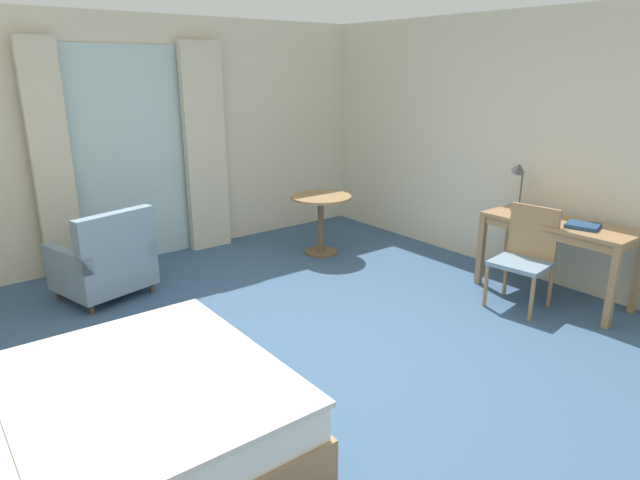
# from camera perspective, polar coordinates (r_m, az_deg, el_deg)

# --- Properties ---
(ground) EXTENTS (6.41, 6.83, 0.10)m
(ground) POSITION_cam_1_polar(r_m,az_deg,el_deg) (4.31, -0.79, -12.80)
(ground) COLOR #38567A
(wall_back) EXTENTS (6.01, 0.12, 2.68)m
(wall_back) POSITION_cam_1_polar(r_m,az_deg,el_deg) (6.56, -18.00, 9.83)
(wall_back) COLOR beige
(wall_back) RESTS_ON ground
(wall_right) EXTENTS (0.12, 6.43, 2.68)m
(wall_right) POSITION_cam_1_polar(r_m,az_deg,el_deg) (6.02, 22.35, 8.76)
(wall_right) COLOR beige
(wall_right) RESTS_ON ground
(balcony_glass_door) EXTENTS (1.24, 0.02, 2.36)m
(balcony_glass_door) POSITION_cam_1_polar(r_m,az_deg,el_deg) (6.46, -18.99, 8.17)
(balcony_glass_door) COLOR silver
(balcony_glass_door) RESTS_ON ground
(curtain_panel_left) EXTENTS (0.37, 0.10, 2.42)m
(curtain_panel_left) POSITION_cam_1_polar(r_m,az_deg,el_deg) (6.14, -26.12, 7.17)
(curtain_panel_left) COLOR beige
(curtain_panel_left) RESTS_ON ground
(curtain_panel_right) EXTENTS (0.50, 0.10, 2.42)m
(curtain_panel_right) POSITION_cam_1_polar(r_m,az_deg,el_deg) (6.68, -11.86, 9.28)
(curtain_panel_right) COLOR beige
(curtain_panel_right) RESTS_ON ground
(bed) EXTENTS (2.13, 1.66, 1.07)m
(bed) POSITION_cam_1_polar(r_m,az_deg,el_deg) (3.24, -24.59, -18.90)
(bed) COLOR #9E754C
(bed) RESTS_ON ground
(writing_desk) EXTENTS (0.57, 1.36, 0.76)m
(writing_desk) POSITION_cam_1_polar(r_m,az_deg,el_deg) (5.58, 23.55, 0.85)
(writing_desk) COLOR #9E754C
(writing_desk) RESTS_ON ground
(desk_chair) EXTENTS (0.49, 0.53, 0.93)m
(desk_chair) POSITION_cam_1_polar(r_m,az_deg,el_deg) (5.35, 20.63, -1.21)
(desk_chair) COLOR gray
(desk_chair) RESTS_ON ground
(desk_lamp) EXTENTS (0.24, 0.26, 0.49)m
(desk_lamp) POSITION_cam_1_polar(r_m,az_deg,el_deg) (5.85, 19.98, 6.07)
(desk_lamp) COLOR #4C4C51
(desk_lamp) RESTS_ON writing_desk
(closed_book) EXTENTS (0.29, 0.32, 0.03)m
(closed_book) POSITION_cam_1_polar(r_m,az_deg,el_deg) (5.41, 25.66, 1.35)
(closed_book) COLOR navy
(closed_book) RESTS_ON writing_desk
(armchair_by_window) EXTENTS (0.92, 0.87, 0.88)m
(armchair_by_window) POSITION_cam_1_polar(r_m,az_deg,el_deg) (5.60, -21.42, -2.27)
(armchair_by_window) COLOR gray
(armchair_by_window) RESTS_ON ground
(round_cafe_table) EXTENTS (0.71, 0.71, 0.70)m
(round_cafe_table) POSITION_cam_1_polar(r_m,az_deg,el_deg) (6.43, 0.08, 3.08)
(round_cafe_table) COLOR #9E754C
(round_cafe_table) RESTS_ON ground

